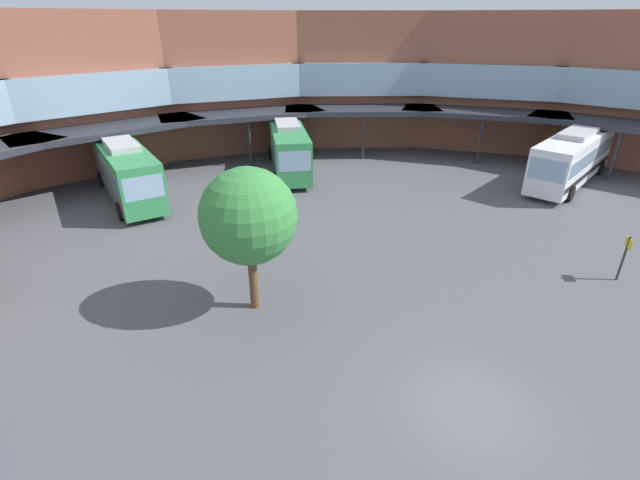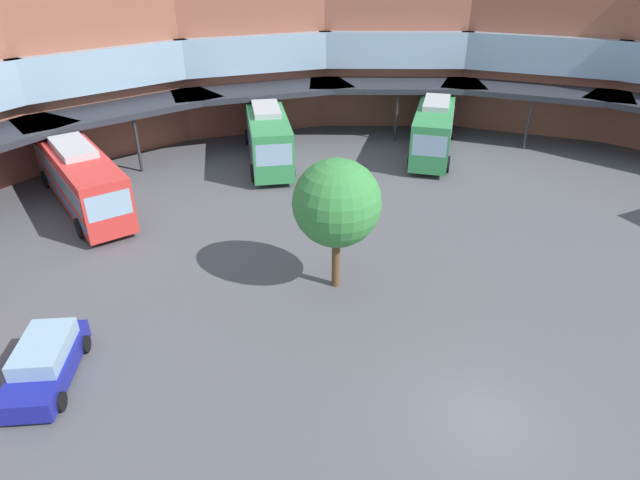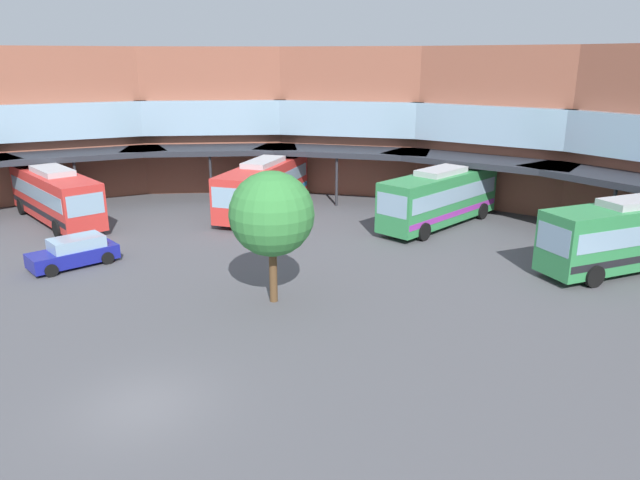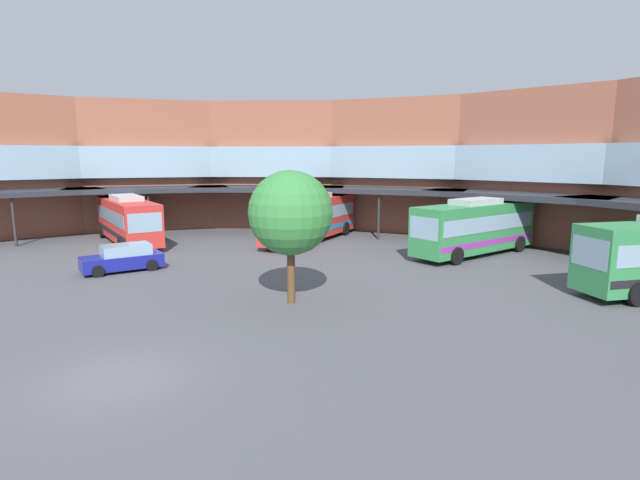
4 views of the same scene
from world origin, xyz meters
TOP-DOWN VIEW (x-y plane):
  - ground_plane at (0.00, 0.00)m, footprint 118.01×118.01m
  - station_building at (0.00, 21.80)m, footprint 75.12×38.37m
  - bus_0 at (-12.70, 21.52)m, footprint 5.64×11.77m
  - bus_2 at (-22.24, 11.40)m, footprint 11.20×5.16m
  - bus_3 at (10.69, 22.59)m, footprint 7.65×9.90m
  - bus_4 at (-0.83, 24.97)m, footprint 4.17×10.49m
  - parked_car at (-13.54, 6.78)m, footprint 2.82×4.70m
  - plaza_tree at (-1.83, 8.99)m, footprint 3.75×3.75m

SIDE VIEW (x-z plane):
  - ground_plane at x=0.00m, z-range 0.00..0.00m
  - parked_car at x=-13.54m, z-range -0.03..1.50m
  - bus_2 at x=-22.24m, z-range 0.02..3.68m
  - bus_0 at x=-12.70m, z-range 0.02..3.74m
  - bus_4 at x=-0.83m, z-range 0.02..3.81m
  - bus_3 at x=10.69m, z-range 0.02..3.82m
  - plaza_tree at x=-1.83m, z-range 1.09..7.06m
  - station_building at x=0.00m, z-range 0.03..11.40m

